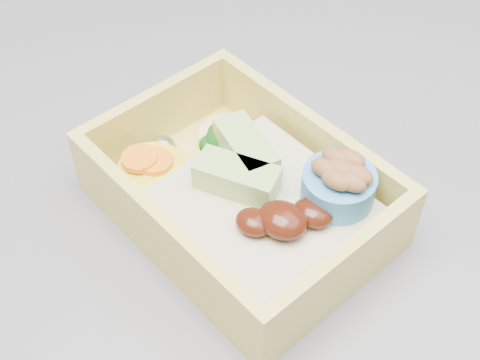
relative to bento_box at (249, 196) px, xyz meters
The scene contains 1 object.
bento_box is the anchor object (origin of this frame).
Camera 1 is at (-0.07, -0.37, 1.25)m, focal length 50.00 mm.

